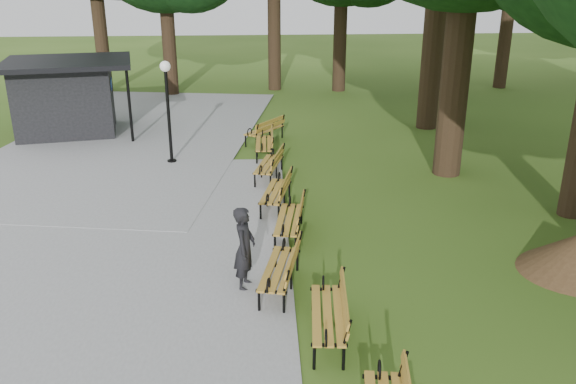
{
  "coord_description": "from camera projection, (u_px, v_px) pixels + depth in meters",
  "views": [
    {
      "loc": [
        -0.88,
        -6.98,
        5.63
      ],
      "look_at": [
        0.02,
        5.06,
        1.1
      ],
      "focal_mm": 36.88,
      "sensor_mm": 36.0,
      "label": 1
    }
  ],
  "objects": [
    {
      "name": "path",
      "position": [
        82.0,
        290.0,
        11.07
      ],
      "size": [
        12.0,
        38.0,
        0.06
      ],
      "primitive_type": "cube",
      "color": "gray",
      "rests_on": "ground"
    },
    {
      "name": "person",
      "position": [
        245.0,
        248.0,
        10.92
      ],
      "size": [
        0.52,
        0.67,
        1.63
      ],
      "primitive_type": "imported",
      "rotation": [
        0.0,
        0.0,
        1.34
      ],
      "color": "black",
      "rests_on": "ground"
    },
    {
      "name": "kiosk",
      "position": [
        65.0,
        97.0,
        21.33
      ],
      "size": [
        4.91,
        4.45,
        2.7
      ],
      "primitive_type": null,
      "rotation": [
        0.0,
        0.0,
        0.18
      ],
      "color": "black",
      "rests_on": "ground"
    },
    {
      "name": "lamp_post",
      "position": [
        167.0,
        91.0,
        17.65
      ],
      "size": [
        0.32,
        0.32,
        3.15
      ],
      "color": "black",
      "rests_on": "ground"
    },
    {
      "name": "bench_3",
      "position": [
        328.0,
        314.0,
        9.51
      ],
      "size": [
        0.84,
        1.96,
        0.88
      ],
      "primitive_type": null,
      "rotation": [
        0.0,
        0.0,
        -1.68
      ],
      "color": "#AF7E28",
      "rests_on": "ground"
    },
    {
      "name": "bench_4",
      "position": [
        279.0,
        269.0,
        10.96
      ],
      "size": [
        1.06,
        2.0,
        0.88
      ],
      "primitive_type": null,
      "rotation": [
        0.0,
        0.0,
        -1.8
      ],
      "color": "#AF7E28",
      "rests_on": "ground"
    },
    {
      "name": "bench_5",
      "position": [
        289.0,
        220.0,
        13.13
      ],
      "size": [
        0.95,
        1.98,
        0.88
      ],
      "primitive_type": null,
      "rotation": [
        0.0,
        0.0,
        -1.74
      ],
      "color": "#AF7E28",
      "rests_on": "ground"
    },
    {
      "name": "bench_6",
      "position": [
        276.0,
        192.0,
        14.78
      ],
      "size": [
        1.06,
        2.0,
        0.88
      ],
      "primitive_type": null,
      "rotation": [
        0.0,
        0.0,
        -1.8
      ],
      "color": "#AF7E28",
      "rests_on": "ground"
    },
    {
      "name": "bench_7",
      "position": [
        269.0,
        165.0,
        16.85
      ],
      "size": [
        1.09,
        2.0,
        0.88
      ],
      "primitive_type": null,
      "rotation": [
        0.0,
        0.0,
        -1.82
      ],
      "color": "#AF7E28",
      "rests_on": "ground"
    },
    {
      "name": "bench_8",
      "position": [
        264.0,
        144.0,
        18.9
      ],
      "size": [
        0.72,
        1.92,
        0.88
      ],
      "primitive_type": null,
      "rotation": [
        0.0,
        0.0,
        -1.61
      ],
      "color": "#AF7E28",
      "rests_on": "ground"
    },
    {
      "name": "bench_9",
      "position": [
        264.0,
        130.0,
        20.5
      ],
      "size": [
        1.63,
        1.92,
        0.88
      ],
      "primitive_type": null,
      "rotation": [
        0.0,
        0.0,
        -2.19
      ],
      "color": "#AF7E28",
      "rests_on": "ground"
    }
  ]
}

